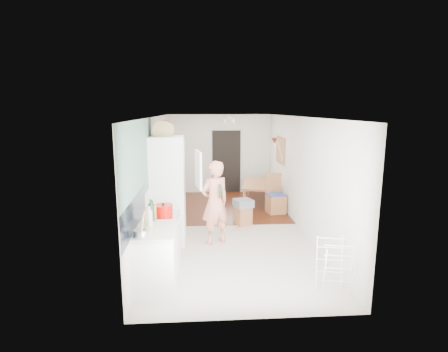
{
  "coord_description": "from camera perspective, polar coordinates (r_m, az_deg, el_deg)",
  "views": [
    {
      "loc": [
        -0.61,
        -7.54,
        2.66
      ],
      "look_at": [
        -0.09,
        0.2,
        1.17
      ],
      "focal_mm": 28.0,
      "sensor_mm": 36.0,
      "label": 1
    }
  ],
  "objects": [
    {
      "name": "worktop",
      "position": [
        5.34,
        -11.18,
        -8.74
      ],
      "size": [
        0.62,
        0.92,
        0.06
      ],
      "primitive_type": "cube",
      "color": "silver",
      "rests_on": "room_shell"
    },
    {
      "name": "bottle_b",
      "position": [
        5.68,
        -11.61,
        -5.8
      ],
      "size": [
        0.07,
        0.07,
        0.27
      ],
      "primitive_type": "cylinder",
      "rotation": [
        0.0,
        0.0,
        -0.14
      ],
      "color": "#1A4322",
      "rests_on": "worktop"
    },
    {
      "name": "pepper_mill_back",
      "position": [
        5.78,
        -11.88,
        -5.83
      ],
      "size": [
        0.07,
        0.07,
        0.21
      ],
      "primitive_type": "cylinder",
      "rotation": [
        0.0,
        0.0,
        0.34
      ],
      "color": "tan",
      "rests_on": "worktop"
    },
    {
      "name": "held_bottle",
      "position": [
        6.69,
        -0.66,
        -2.49
      ],
      "size": [
        0.06,
        0.06,
        0.27
      ],
      "primitive_type": "cylinder",
      "color": "#1A4322",
      "rests_on": "person"
    },
    {
      "name": "bread_bin",
      "position": [
        6.88,
        -9.83,
        7.34
      ],
      "size": [
        0.41,
        0.39,
        0.21
      ],
      "primitive_type": null,
      "rotation": [
        0.0,
        0.0,
        -0.01
      ],
      "color": "tan",
      "rests_on": "fridge_housing"
    },
    {
      "name": "fridge_interior",
      "position": [
        6.86,
        -6.7,
        1.46
      ],
      "size": [
        0.02,
        0.52,
        0.66
      ],
      "primitive_type": "cube",
      "color": "white",
      "rests_on": "room_shell"
    },
    {
      "name": "dining_chair",
      "position": [
        9.1,
        8.49,
        -2.92
      ],
      "size": [
        0.5,
        0.5,
        1.02
      ],
      "primitive_type": null,
      "rotation": [
        0.0,
        0.0,
        0.19
      ],
      "color": "#A86035",
      "rests_on": "floor"
    },
    {
      "name": "pinboard",
      "position": [
        9.75,
        9.22,
        4.19
      ],
      "size": [
        0.03,
        0.9,
        0.7
      ],
      "primitive_type": "cube",
      "color": "tan",
      "rests_on": "room_shell"
    },
    {
      "name": "tile_splashback",
      "position": [
        5.3,
        -14.35,
        -6.06
      ],
      "size": [
        0.02,
        1.9,
        0.5
      ],
      "primitive_type": "cube",
      "color": "black",
      "rests_on": "room_shell"
    },
    {
      "name": "range_cooker",
      "position": [
        6.19,
        -10.14,
        -10.34
      ],
      "size": [
        0.6,
        0.6,
        0.88
      ],
      "primitive_type": "cube",
      "color": "white",
      "rests_on": "room_shell"
    },
    {
      "name": "red_casserole",
      "position": [
        5.91,
        -9.87,
        -5.51
      ],
      "size": [
        0.33,
        0.33,
        0.19
      ],
      "primitive_type": "cylinder",
      "rotation": [
        0.0,
        0.0,
        0.04
      ],
      "color": "red",
      "rests_on": "cooker_top"
    },
    {
      "name": "bottle_a",
      "position": [
        5.6,
        -11.85,
        -5.92
      ],
      "size": [
        0.09,
        0.09,
        0.3
      ],
      "primitive_type": "cylinder",
      "rotation": [
        0.0,
        0.0,
        -0.35
      ],
      "color": "#1A4322",
      "rests_on": "worktop"
    },
    {
      "name": "bottle_c",
      "position": [
        5.43,
        -12.12,
        -6.73
      ],
      "size": [
        0.12,
        0.12,
        0.25
      ],
      "primitive_type": "cylinder",
      "rotation": [
        0.0,
        0.0,
        -0.16
      ],
      "color": "beige",
      "rests_on": "worktop"
    },
    {
      "name": "grey_drape",
      "position": [
        8.12,
        3.16,
        -4.44
      ],
      "size": [
        0.5,
        0.5,
        0.17
      ],
      "primitive_type": "cube",
      "rotation": [
        0.0,
        0.0,
        0.36
      ],
      "color": "slate",
      "rests_on": "stool"
    },
    {
      "name": "steel_pan",
      "position": [
        5.03,
        -13.42,
        -9.08
      ],
      "size": [
        0.21,
        0.21,
        0.1
      ],
      "primitive_type": "cylinder",
      "rotation": [
        0.0,
        0.0,
        0.03
      ],
      "color": "#BBBCBE",
      "rests_on": "worktop"
    },
    {
      "name": "dining_table",
      "position": [
        10.11,
        6.04,
        -2.99
      ],
      "size": [
        1.06,
        1.55,
        0.5
      ],
      "primitive_type": "imported",
      "rotation": [
        0.0,
        0.0,
        1.36
      ],
      "color": "#A86035",
      "rests_on": "floor"
    },
    {
      "name": "stool",
      "position": [
        8.21,
        3.08,
        -6.46
      ],
      "size": [
        0.44,
        0.44,
        0.43
      ],
      "primitive_type": null,
      "rotation": [
        0.0,
        0.0,
        0.43
      ],
      "color": "#A86035",
      "rests_on": "floor"
    },
    {
      "name": "doorway_recess",
      "position": [
        11.17,
        0.39,
        2.32
      ],
      "size": [
        0.9,
        0.04,
        2.0
      ],
      "primitive_type": "cube",
      "color": "black",
      "rests_on": "room_shell"
    },
    {
      "name": "wood_floor_overlay",
      "position": [
        9.77,
        -0.09,
        -4.89
      ],
      "size": [
        3.2,
        3.3,
        0.01
      ],
      "primitive_type": "cube",
      "color": "#541F13",
      "rests_on": "room_shell"
    },
    {
      "name": "drying_rack",
      "position": [
        5.51,
        17.48,
        -13.93
      ],
      "size": [
        0.48,
        0.45,
        0.8
      ],
      "primitive_type": null,
      "rotation": [
        0.0,
        0.0,
        -0.22
      ],
      "color": "white",
      "rests_on": "floor"
    },
    {
      "name": "fridge_housing",
      "position": [
        6.97,
        -9.16,
        -2.43
      ],
      "size": [
        0.66,
        0.66,
        2.15
      ],
      "primitive_type": "cube",
      "color": "white",
      "rests_on": "room_shell"
    },
    {
      "name": "chopping_boards",
      "position": [
        5.06,
        -12.93,
        -7.48
      ],
      "size": [
        0.05,
        0.26,
        0.35
      ],
      "primitive_type": null,
      "rotation": [
        0.0,
        0.0,
        0.06
      ],
      "color": "tan",
      "rests_on": "worktop"
    },
    {
      "name": "floor",
      "position": [
        8.02,
        0.77,
        -8.52
      ],
      "size": [
        3.2,
        7.0,
        0.01
      ],
      "primitive_type": "cube",
      "color": "beige",
      "rests_on": "ground"
    },
    {
      "name": "fridge_door",
      "position": [
        6.55,
        -4.21,
        1.07
      ],
      "size": [
        0.14,
        0.56,
        0.7
      ],
      "primitive_type": "cube",
      "rotation": [
        0.0,
        0.0,
        -1.4
      ],
      "color": "white",
      "rests_on": "room_shell"
    },
    {
      "name": "pinboard_frame",
      "position": [
        9.75,
        9.13,
        4.19
      ],
      "size": [
        0.0,
        0.94,
        0.74
      ],
      "primitive_type": "cube",
      "color": "#A86035",
      "rests_on": "room_shell"
    },
    {
      "name": "cooker_top",
      "position": [
        6.04,
        -10.28,
        -6.27
      ],
      "size": [
        0.6,
        0.6,
        0.04
      ],
      "primitive_type": "cube",
      "color": "#BBBCBE",
      "rests_on": "room_shell"
    },
    {
      "name": "person",
      "position": [
        6.9,
        -1.51,
        -3.16
      ],
      "size": [
        0.86,
        0.76,
        1.98
      ],
      "primitive_type": "imported",
      "rotation": [
        0.0,
        0.0,
        3.64
      ],
      "color": "#EE8B72",
      "rests_on": "floor"
    },
    {
      "name": "wall_sconce",
      "position": [
        10.35,
        8.23,
        5.71
      ],
      "size": [
        0.18,
        0.18,
        0.16
      ],
      "primitive_type": "cone",
      "color": "maroon",
      "rests_on": "room_shell"
    },
    {
      "name": "pepper_mill_front",
      "position": [
        5.8,
        -11.27,
        -5.7
      ],
      "size": [
        0.07,
        0.07,
        0.22
      ],
      "primitive_type": "cylinder",
      "rotation": [
        0.0,
        0.0,
        0.12
      ],
      "color": "tan",
      "rests_on": "worktop"
    },
    {
      "name": "room_shell",
      "position": [
        7.69,
        0.79,
        0.29
      ],
      "size": [
        3.2,
        7.0,
        2.5
      ],
      "primitive_type": null,
      "color": "beige",
      "rests_on": "ground"
    },
    {
      "name": "base_cabinet",
      "position": [
        5.51,
        -11.0,
        -13.26
      ],
      "size": [
        0.6,
        0.9,
        0.86
      ],
      "primitive_type": "cube",
      "color": "white",
      "rests_on": "room_shell"
    },
    {
      "name": "sage_wall_panel",
      "position": [
        5.68,
        -13.74,
        2.34
      ],
      "size": [
        0.02,
        3.0,
        1.3
      ],
      "primitive_type": "cube",
      "color": "slate",
      "rests_on": "room_shell"
    }
  ]
}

